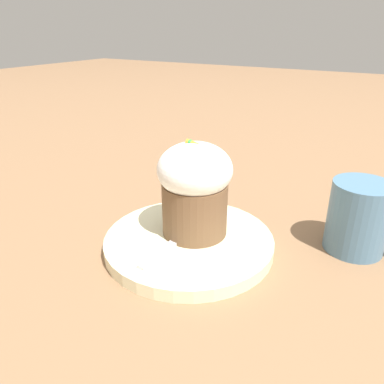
{
  "coord_description": "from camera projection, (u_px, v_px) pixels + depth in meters",
  "views": [
    {
      "loc": [
        0.2,
        -0.33,
        0.25
      ],
      "look_at": [
        -0.0,
        0.01,
        0.07
      ],
      "focal_mm": 35.0,
      "sensor_mm": 36.0,
      "label": 1
    }
  ],
  "objects": [
    {
      "name": "ground_plane",
      "position": [
        189.0,
        247.0,
        0.45
      ],
      "size": [
        4.0,
        4.0,
        0.0
      ],
      "primitive_type": "plane",
      "color": "#846042"
    },
    {
      "name": "dessert_plate",
      "position": [
        189.0,
        242.0,
        0.45
      ],
      "size": [
        0.2,
        0.2,
        0.02
      ],
      "color": "beige",
      "rests_on": "ground_plane"
    },
    {
      "name": "carrot_cake",
      "position": [
        192.0,
        187.0,
        0.43
      ],
      "size": [
        0.09,
        0.09,
        0.12
      ],
      "color": "brown",
      "rests_on": "dessert_plate"
    },
    {
      "name": "spoon",
      "position": [
        183.0,
        235.0,
        0.44
      ],
      "size": [
        0.04,
        0.11,
        0.01
      ],
      "color": "silver",
      "rests_on": "dessert_plate"
    },
    {
      "name": "coffee_cup",
      "position": [
        360.0,
        217.0,
        0.43
      ],
      "size": [
        0.1,
        0.07,
        0.09
      ],
      "color": "teal",
      "rests_on": "ground_plane"
    }
  ]
}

